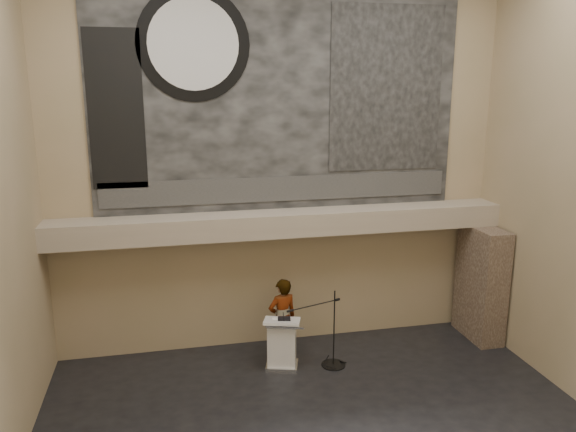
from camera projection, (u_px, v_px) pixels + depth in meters
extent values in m
cube|color=#91815C|center=(280.00, 161.00, 12.36)|extent=(10.00, 0.02, 8.50)
cube|color=#91815C|center=(471.00, 289.00, 4.76)|extent=(10.00, 0.02, 8.50)
cube|color=gray|center=(284.00, 223.00, 12.28)|extent=(10.00, 0.80, 0.50)
cylinder|color=#B2893D|center=(211.00, 240.00, 11.96)|extent=(0.04, 0.04, 0.06)
cylinder|color=#B2893D|center=(367.00, 231.00, 12.70)|extent=(0.04, 0.04, 0.06)
cube|color=black|center=(280.00, 94.00, 11.99)|extent=(8.00, 0.05, 5.00)
cube|color=#2E2E2E|center=(281.00, 189.00, 12.43)|extent=(7.76, 0.02, 0.55)
cylinder|color=black|center=(193.00, 44.00, 11.34)|extent=(2.30, 0.02, 2.30)
cylinder|color=silver|center=(193.00, 44.00, 11.32)|extent=(1.84, 0.02, 1.84)
cube|color=black|center=(386.00, 89.00, 12.43)|extent=(2.60, 0.02, 3.60)
cube|color=black|center=(116.00, 110.00, 11.31)|extent=(1.10, 0.02, 3.20)
cube|color=#47372B|center=(481.00, 283.00, 13.20)|extent=(0.60, 1.40, 2.70)
cube|color=silver|center=(282.00, 365.00, 12.03)|extent=(0.79, 0.68, 0.08)
cube|color=white|center=(282.00, 343.00, 11.90)|extent=(0.68, 0.56, 0.96)
cube|color=white|center=(282.00, 321.00, 11.77)|extent=(0.87, 0.73, 0.13)
cube|color=black|center=(284.00, 319.00, 11.76)|extent=(0.30, 0.26, 0.04)
cube|color=white|center=(277.00, 320.00, 11.74)|extent=(0.21, 0.28, 0.00)
imported|color=silver|center=(282.00, 319.00, 12.27)|extent=(0.75, 0.59, 1.83)
cylinder|color=black|center=(333.00, 365.00, 12.11)|extent=(0.52, 0.52, 0.02)
cylinder|color=black|center=(334.00, 329.00, 11.91)|extent=(0.03, 0.03, 1.71)
cylinder|color=black|center=(313.00, 305.00, 11.49)|extent=(1.16, 0.40, 0.02)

